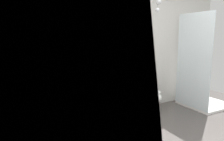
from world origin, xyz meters
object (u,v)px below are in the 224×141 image
toothbrush_cup (25,82)px  shower_tray (201,88)px  vanity_sink_left (47,106)px  soap_dispenser (114,72)px  toilet (146,92)px  vanity_sink_right (104,98)px

toothbrush_cup → shower_tray: size_ratio=0.10×
vanity_sink_left → soap_dispenser: soap_dispenser is taller
vanity_sink_left → toilet: toilet is taller
vanity_sink_left → toilet: bearing=0.0°
toilet → toothbrush_cup: size_ratio=5.01×
vanity_sink_left → toilet: size_ratio=0.74×
vanity_sink_left → shower_tray: size_ratio=0.38×
toothbrush_cup → shower_tray: shower_tray is taller
toilet → shower_tray: (1.15, -0.37, 0.03)m
vanity_sink_left → toothbrush_cup: (-0.29, 0.16, 0.40)m
toilet → shower_tray: size_ratio=0.51×
toothbrush_cup → vanity_sink_right: bearing=-7.2°
vanity_sink_left → toothbrush_cup: size_ratio=3.70×
toothbrush_cup → shower_tray: 3.46m
soap_dispenser → vanity_sink_left: bearing=-172.4°
vanity_sink_left → shower_tray: shower_tray is taller
toothbrush_cup → shower_tray: bearing=-8.9°
toilet → toothbrush_cup: 2.29m
shower_tray → vanity_sink_left: bearing=173.2°
vanity_sink_right → soap_dispenser: bearing=30.2°
vanity_sink_left → vanity_sink_right: 1.00m
vanity_sink_right → toothbrush_cup: bearing=172.8°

